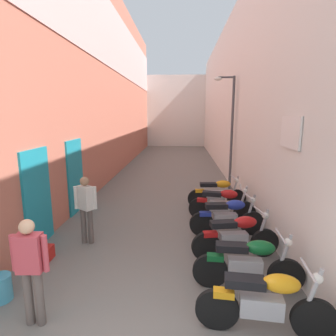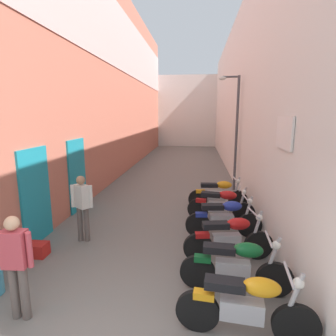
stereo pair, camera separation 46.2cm
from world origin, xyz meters
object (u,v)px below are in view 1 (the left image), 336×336
(motorcycle_third, at_px, (236,235))
(motorcycle_sixth, at_px, (217,193))
(street_lamp, at_px, (230,124))
(motorcycle_fifth, at_px, (222,203))
(pedestrian_by_doorway, at_px, (31,265))
(pedestrian_mid_alley, at_px, (86,205))
(motorcycle_second, at_px, (249,263))
(motorcycle_nearest, at_px, (266,301))
(plastic_crate, at_px, (41,253))
(water_jug_near_door, at_px, (0,288))
(motorcycle_fourth, at_px, (228,216))

(motorcycle_third, xyz_separation_m, motorcycle_sixth, (0.00, 3.13, 0.00))
(motorcycle_third, relative_size, street_lamp, 0.42)
(motorcycle_fifth, relative_size, pedestrian_by_doorway, 1.17)
(motorcycle_third, distance_m, street_lamp, 5.87)
(motorcycle_sixth, xyz_separation_m, pedestrian_by_doorway, (-3.19, -5.11, 0.42))
(motorcycle_third, height_order, pedestrian_mid_alley, pedestrian_mid_alley)
(pedestrian_mid_alley, relative_size, street_lamp, 0.36)
(motorcycle_second, distance_m, pedestrian_mid_alley, 3.68)
(pedestrian_mid_alley, bearing_deg, motorcycle_second, -25.49)
(motorcycle_nearest, distance_m, motorcycle_third, 2.02)
(motorcycle_sixth, xyz_separation_m, plastic_crate, (-4.00, -3.39, -0.36))
(motorcycle_sixth, bearing_deg, motorcycle_second, -90.00)
(motorcycle_third, xyz_separation_m, pedestrian_by_doorway, (-3.19, -1.98, 0.42))
(motorcycle_fifth, xyz_separation_m, pedestrian_mid_alley, (-3.30, -1.53, 0.42))
(motorcycle_second, relative_size, pedestrian_mid_alley, 1.18)
(motorcycle_sixth, xyz_separation_m, water_jug_near_door, (-4.01, -4.65, -0.29))
(plastic_crate, bearing_deg, motorcycle_sixth, 40.32)
(motorcycle_nearest, relative_size, motorcycle_third, 1.01)
(pedestrian_by_doorway, relative_size, plastic_crate, 3.57)
(motorcycle_nearest, distance_m, motorcycle_fifth, 4.07)
(pedestrian_mid_alley, bearing_deg, street_lamp, 51.03)
(motorcycle_second, relative_size, motorcycle_fourth, 1.00)
(motorcycle_nearest, xyz_separation_m, pedestrian_by_doorway, (-3.19, 0.03, 0.42))
(motorcycle_third, height_order, pedestrian_by_doorway, pedestrian_by_doorway)
(motorcycle_fourth, relative_size, water_jug_near_door, 4.41)
(motorcycle_sixth, height_order, water_jug_near_door, motorcycle_sixth)
(motorcycle_fifth, bearing_deg, street_lamp, 78.46)
(motorcycle_fourth, bearing_deg, motorcycle_fifth, 90.01)
(motorcycle_third, height_order, motorcycle_fifth, same)
(plastic_crate, bearing_deg, motorcycle_third, 3.84)
(motorcycle_third, bearing_deg, motorcycle_fourth, 89.99)
(motorcycle_fourth, relative_size, pedestrian_mid_alley, 1.18)
(motorcycle_nearest, distance_m, motorcycle_sixth, 5.14)
(motorcycle_second, xyz_separation_m, pedestrian_by_doorway, (-3.19, -0.94, 0.42))
(plastic_crate, bearing_deg, water_jug_near_door, -90.41)
(motorcycle_fourth, xyz_separation_m, motorcycle_fifth, (-0.00, 0.96, 0.00))
(motorcycle_nearest, height_order, motorcycle_fifth, same)
(plastic_crate, height_order, street_lamp, street_lamp)
(motorcycle_second, relative_size, motorcycle_fifth, 1.01)
(motorcycle_third, relative_size, water_jug_near_door, 4.37)
(pedestrian_by_doorway, height_order, water_jug_near_door, pedestrian_by_doorway)
(motorcycle_fifth, distance_m, water_jug_near_door, 5.38)
(motorcycle_fourth, xyz_separation_m, water_jug_near_door, (-4.01, -2.62, -0.29))
(motorcycle_fourth, height_order, pedestrian_mid_alley, pedestrian_mid_alley)
(motorcycle_fifth, bearing_deg, motorcycle_fourth, -89.99)
(water_jug_near_door, distance_m, street_lamp, 8.74)
(pedestrian_mid_alley, distance_m, street_lamp, 6.56)
(water_jug_near_door, height_order, plastic_crate, water_jug_near_door)
(motorcycle_fourth, distance_m, motorcycle_sixth, 2.03)
(motorcycle_fifth, height_order, street_lamp, street_lamp)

